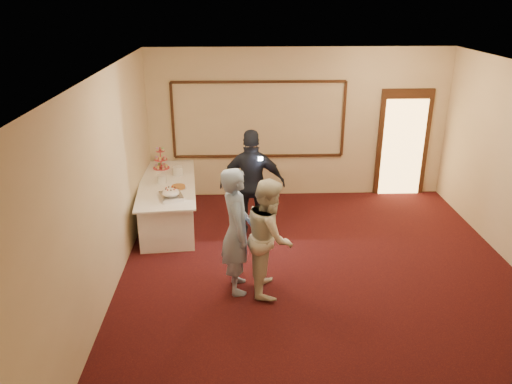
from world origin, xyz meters
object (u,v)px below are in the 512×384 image
Objects in this scene: buffet_table at (168,202)px; pavlova_tray at (171,194)px; plate_stack_a at (162,179)px; woman at (270,236)px; plate_stack_b at (178,170)px; man at (237,231)px; tart at (178,187)px; cupcake_stand at (161,160)px; guest at (252,184)px.

pavlova_tray reaches higher than buffet_table.
pavlova_tray is 2.82× the size of plate_stack_a.
woman is at bearing -53.74° from buffet_table.
woman is (1.54, -1.57, -0.01)m from pavlova_tray.
plate_stack_b is (0.15, 0.41, 0.47)m from buffet_table.
buffet_table is 5.09× the size of pavlova_tray.
man is at bearing -59.47° from plate_stack_a.
tart is at bearing -41.30° from plate_stack_a.
man is (1.09, -1.55, 0.06)m from pavlova_tray.
woman is (0.45, -0.03, -0.08)m from man.
plate_stack_a is 0.11× the size of woman.
cupcake_stand is 3.43m from man.
woman is (1.79, -2.30, -0.01)m from plate_stack_a.
man is at bearing -64.72° from cupcake_stand.
buffet_table is 0.64m from plate_stack_b.
man is 0.97× the size of guest.
buffet_table is at bearing 15.85° from plate_stack_a.
pavlova_tray is at bearing -99.32° from tart.
guest reaches higher than cupcake_stand.
cupcake_stand is at bearing 104.75° from buffet_table.
plate_stack_b is at bearing -34.47° from guest.
woman is at bearing -98.95° from man.
plate_stack_b is at bearing 96.59° from tart.
plate_stack_a is 2.91m from woman.
cupcake_stand is (-0.38, 1.55, 0.09)m from pavlova_tray.
cupcake_stand is at bearing 98.56° from plate_stack_a.
guest is (-0.18, 1.74, 0.11)m from woman.
man reaches higher than plate_stack_a.
plate_stack_b is 0.11× the size of guest.
man reaches higher than tart.
plate_stack_a is 0.49m from plate_stack_b.
cupcake_stand is 0.55m from plate_stack_b.
cupcake_stand reaches higher than plate_stack_b.
buffet_table is 1.40× the size of guest.
cupcake_stand is at bearing 19.72° from man.
pavlova_tray is 1.37m from guest.
cupcake_stand is 3.67m from woman.
buffet_table is 14.35× the size of plate_stack_a.
cupcake_stand is at bearing 33.12° from woman.
cupcake_stand reaches higher than pavlova_tray.
plate_stack_a is (-0.25, 0.72, 0.00)m from pavlova_tray.
pavlova_tray is 0.27× the size of guest.
tart is (0.08, -0.72, -0.06)m from plate_stack_b.
plate_stack_b is at bearing 69.08° from buffet_table.
woman is (1.70, -2.32, 0.44)m from buffet_table.
man is (1.46, -3.10, -0.03)m from cupcake_stand.
plate_stack_b is 1.69m from guest.
buffet_table is 0.47m from plate_stack_a.
buffet_table is 9.52× the size of tart.
plate_stack_a is at bearing -17.75° from guest.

